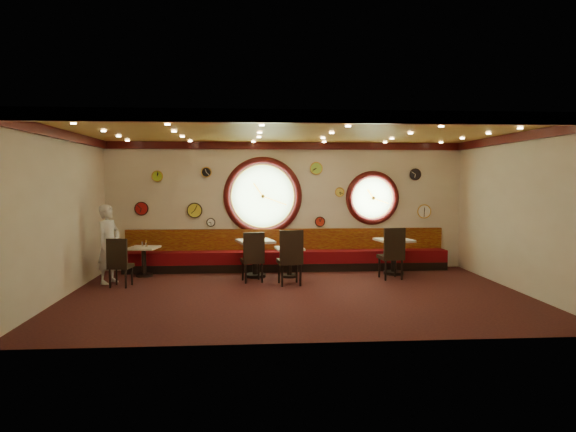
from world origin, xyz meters
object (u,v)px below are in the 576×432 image
object	(u,v)px
condiment_d_salt	(390,237)
condiment_b_pepper	(254,238)
condiment_d_bottle	(399,235)
condiment_d_pepper	(396,237)
table_b	(255,254)
condiment_c_salt	(288,244)
condiment_a_bottle	(146,243)
condiment_b_salt	(249,238)
condiment_a_salt	(142,244)
condiment_a_pepper	(146,245)
chair_b	(253,254)
chair_d	(393,250)
table_d	(394,252)
waiter	(109,244)
table_a	(144,258)
chair_c	(291,254)
table_c	(289,258)
condiment_c_pepper	(289,246)
condiment_c_bottle	(294,244)
condiment_b_bottle	(263,237)
chair_a	(119,259)

from	to	relation	value
condiment_d_salt	condiment_b_pepper	world-z (taller)	condiment_b_pepper
condiment_d_bottle	condiment_d_pepper	bearing A→B (deg)	-134.19
table_b	condiment_c_salt	xyz separation A→B (m)	(0.76, 0.03, 0.21)
condiment_b_pepper	condiment_a_bottle	bearing A→B (deg)	172.04
condiment_c_salt	condiment_a_bottle	bearing A→B (deg)	175.26
condiment_b_salt	condiment_d_pepper	bearing A→B (deg)	0.81
condiment_a_salt	condiment_a_bottle	xyz separation A→B (m)	(0.10, -0.03, 0.02)
condiment_a_pepper	condiment_d_salt	bearing A→B (deg)	-0.71
chair_b	chair_d	world-z (taller)	chair_d
table_d	condiment_a_salt	xyz separation A→B (m)	(-5.96, 0.22, 0.22)
chair_d	waiter	world-z (taller)	waiter
condiment_b_pepper	condiment_b_salt	bearing A→B (deg)	126.34
table_a	chair_c	distance (m)	3.60
condiment_d_salt	condiment_d_bottle	xyz separation A→B (m)	(0.25, 0.11, 0.03)
table_b	condiment_a_salt	size ratio (longest dim) A/B	8.37
table_d	condiment_a_salt	world-z (taller)	table_d
table_c	condiment_b_salt	world-z (taller)	condiment_b_salt
condiment_d_salt	condiment_a_bottle	xyz separation A→B (m)	(-5.78, 0.17, -0.12)
table_d	chair_d	distance (m)	0.71
condiment_a_salt	condiment_b_salt	world-z (taller)	condiment_b_salt
condiment_a_bottle	waiter	bearing A→B (deg)	-129.11
table_d	condiment_d_bottle	size ratio (longest dim) A/B	5.79
condiment_c_salt	condiment_a_bottle	world-z (taller)	condiment_a_bottle
condiment_d_bottle	chair_b	bearing A→B (deg)	-165.84
condiment_c_pepper	condiment_c_bottle	bearing A→B (deg)	44.16
waiter	condiment_a_pepper	bearing A→B (deg)	-19.42
chair_d	condiment_c_bottle	bearing A→B (deg)	159.69
table_a	condiment_c_pepper	xyz separation A→B (m)	(3.39, -0.39, 0.30)
condiment_d_salt	condiment_b_bottle	xyz separation A→B (m)	(-3.05, -0.09, 0.04)
condiment_c_bottle	chair_d	bearing A→B (deg)	-13.67
chair_a	condiment_c_salt	bearing A→B (deg)	23.97
table_a	table_c	world-z (taller)	table_a
chair_a	table_d	bearing A→B (deg)	18.43
condiment_d_salt	condiment_d_bottle	bearing A→B (deg)	23.78
condiment_b_pepper	condiment_d_pepper	distance (m)	3.42
table_c	condiment_d_salt	world-z (taller)	condiment_d_salt
condiment_c_pepper	condiment_a_bottle	distance (m)	3.36
table_c	chair_a	xyz separation A→B (m)	(-3.65, -0.91, 0.16)
condiment_c_bottle	waiter	world-z (taller)	waiter
waiter	chair_c	bearing A→B (deg)	-74.45
chair_a	condiment_a_bottle	xyz separation A→B (m)	(0.32, 1.28, 0.18)
condiment_d_bottle	table_c	bearing A→B (deg)	-173.35
chair_a	condiment_d_salt	bearing A→B (deg)	18.78
condiment_d_pepper	condiment_d_bottle	bearing A→B (deg)	45.81
condiment_a_salt	condiment_c_pepper	world-z (taller)	condiment_a_salt
condiment_d_bottle	condiment_b_bottle	bearing A→B (deg)	-176.61
table_c	chair_c	bearing A→B (deg)	-92.81
chair_a	condiment_b_pepper	xyz separation A→B (m)	(2.82, 0.93, 0.32)
condiment_c_bottle	condiment_b_pepper	bearing A→B (deg)	-177.79
chair_d	condiment_a_bottle	bearing A→B (deg)	164.84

